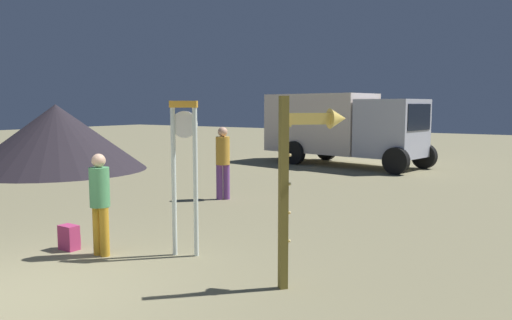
{
  "coord_description": "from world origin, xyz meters",
  "views": [
    {
      "loc": [
        5.5,
        -2.97,
        2.24
      ],
      "look_at": [
        0.25,
        5.02,
        1.2
      ],
      "focal_mm": 34.68,
      "sensor_mm": 36.0,
      "label": 1
    }
  ],
  "objects": [
    {
      "name": "backpack",
      "position": [
        -1.11,
        1.75,
        0.19
      ],
      "size": [
        0.3,
        0.24,
        0.39
      ],
      "color": "#B93668",
      "rests_on": "ground_plane"
    },
    {
      "name": "standing_clock",
      "position": [
        0.62,
        2.52,
        1.41
      ],
      "size": [
        0.41,
        0.25,
        2.32
      ],
      "color": "white",
      "rests_on": "ground_plane"
    },
    {
      "name": "box_truck_near",
      "position": [
        -2.18,
        14.59,
        1.52
      ],
      "size": [
        6.59,
        3.28,
        2.71
      ],
      "color": "silver",
      "rests_on": "ground_plane"
    },
    {
      "name": "person_distant",
      "position": [
        -1.64,
        6.44,
        0.98
      ],
      "size": [
        0.34,
        0.34,
        1.75
      ],
      "color": "#74408F",
      "rests_on": "ground_plane"
    },
    {
      "name": "person_near_clock",
      "position": [
        -0.45,
        1.82,
        0.86
      ],
      "size": [
        0.3,
        0.3,
        1.54
      ],
      "color": "gold",
      "rests_on": "ground_plane"
    },
    {
      "name": "dome_tent",
      "position": [
        -9.83,
        7.63,
        1.16
      ],
      "size": [
        6.14,
        6.14,
        2.31
      ],
      "color": "#272128",
      "rests_on": "ground_plane"
    },
    {
      "name": "arrow_sign",
      "position": [
        2.7,
        2.36,
        1.58
      ],
      "size": [
        0.69,
        0.78,
        2.37
      ],
      "color": "olive",
      "rests_on": "ground_plane"
    },
    {
      "name": "ground_plane",
      "position": [
        0.0,
        0.0,
        0.0
      ],
      "size": [
        80.0,
        80.0,
        0.0
      ],
      "primitive_type": "plane",
      "color": "#857D5B"
    }
  ]
}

